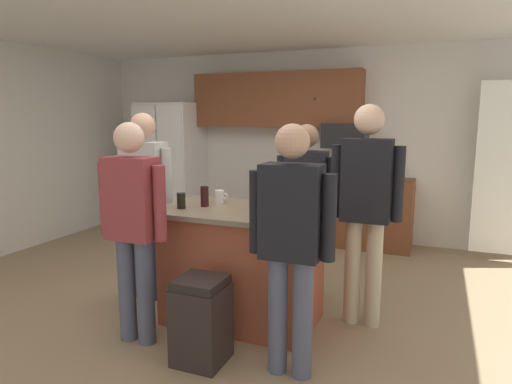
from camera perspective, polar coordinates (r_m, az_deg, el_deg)
The scene contains 21 objects.
floor at distance 4.21m, azimuth -4.63°, elevation -14.28°, with size 7.04×7.04×0.00m, color #937A5B.
ceiling at distance 3.95m, azimuth -5.18°, elevation 22.71°, with size 7.04×7.04×0.00m, color white.
back_wall at distance 6.48m, azimuth 6.46°, elevation 5.99°, with size 6.40×0.10×2.60m, color silver.
cabinet_run_upper at distance 6.40m, azimuth 2.55°, elevation 11.60°, with size 2.40×0.38×0.75m.
cabinet_run_lower at distance 6.15m, azimuth 10.89°, elevation -2.32°, with size 1.80×0.63×0.90m.
refrigerator at distance 6.96m, azimuth -10.66°, elevation 3.20°, with size 0.86×0.76×1.89m.
microwave_over_range at distance 6.04m, azimuth 11.23°, elevation 7.04°, with size 0.56×0.40×0.32m, color black.
kitchen_island at distance 3.78m, azimuth -1.74°, elevation -9.20°, with size 1.36×0.85×0.96m.
person_guest_by_door at distance 2.88m, azimuth 4.48°, elevation -5.48°, with size 0.57×0.22×1.66m.
person_elder_center at distance 3.68m, azimuth 13.76°, elevation -0.93°, with size 0.57×0.24×1.79m.
person_guest_left at distance 4.23m, azimuth 6.32°, elevation -0.88°, with size 0.57×0.22×1.63m.
person_guest_right at distance 4.24m, azimuth -13.84°, elevation -0.14°, with size 0.57×0.23×1.73m.
person_host_foreground at distance 3.42m, azimuth -15.35°, elevation -3.31°, with size 0.57×0.22×1.66m.
mug_ceramic_white at distance 3.47m, azimuth 5.25°, elevation -1.95°, with size 0.13×0.09×0.10m.
glass_pilsner at distance 3.72m, azimuth 3.06°, elevation -0.79°, with size 0.07×0.07×0.15m.
mug_blue_stoneware at distance 3.92m, azimuth -4.61°, elevation -0.56°, with size 0.12×0.08×0.11m.
glass_short_whisky at distance 3.57m, azimuth -0.24°, elevation -1.08°, with size 0.06×0.06×0.16m.
glass_dark_ale at distance 3.77m, azimuth -6.54°, elevation -0.55°, with size 0.07×0.07×0.17m.
glass_stout_tall at distance 3.71m, azimuth -9.46°, elevation -1.07°, with size 0.07×0.07×0.13m.
tumbler_amber at distance 3.68m, azimuth 0.27°, elevation -0.90°, with size 0.06×0.06×0.15m.
trash_bin at distance 3.26m, azimuth -6.96°, elevation -15.88°, with size 0.34×0.34×0.61m.
Camera 1 is at (1.75, -3.43, 1.70)m, focal length 31.55 mm.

